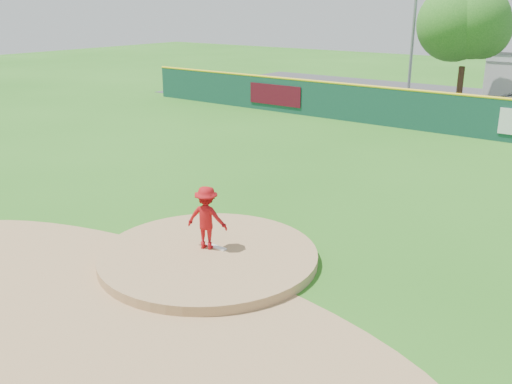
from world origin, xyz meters
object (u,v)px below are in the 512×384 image
Objects in this scene: pitcher at (207,218)px; light_pole_left at (416,5)px; deciduous_tree at (466,32)px; playground_slide at (275,88)px.

pitcher is 27.89m from light_pole_left.
deciduous_tree is at bearing -105.34° from pitcher.
deciduous_tree is 0.67× the size of light_pole_left.
pitcher is 0.22× the size of deciduous_tree.
deciduous_tree is at bearing 15.57° from playground_slide.
deciduous_tree reaches higher than pitcher.
light_pole_left is at bearing 35.19° from playground_slide.
pitcher is 0.65× the size of playground_slide.
deciduous_tree is (11.30, 3.15, 3.85)m from playground_slide.
playground_slide is (-13.12, 21.67, -0.36)m from pitcher.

